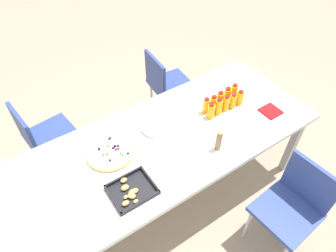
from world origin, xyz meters
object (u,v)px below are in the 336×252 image
at_px(juice_bottle_5, 240,98).
at_px(juice_bottle_6, 233,101).
at_px(juice_bottle_2, 220,99).
at_px(snack_tray, 131,191).
at_px(chair_near_left, 166,83).
at_px(juice_bottle_1, 227,95).
at_px(juice_bottle_0, 234,92).
at_px(fruit_pizza, 110,152).
at_px(party_table, 160,148).
at_px(cardboard_tube, 219,141).
at_px(napkin_stack, 271,111).
at_px(chair_far_left, 294,204).
at_px(chair_near_right, 43,136).
at_px(juice_bottle_9, 211,111).
at_px(juice_bottle_8, 219,107).
at_px(juice_bottle_7, 226,103).
at_px(juice_bottle_3, 214,103).
at_px(juice_bottle_4, 206,106).
at_px(plate_stack, 154,128).

bearing_deg(juice_bottle_5, juice_bottle_6, -3.74).
distance_m(juice_bottle_2, snack_tray, 1.07).
relative_size(chair_near_left, juice_bottle_1, 5.56).
bearing_deg(juice_bottle_0, snack_tray, 15.50).
height_order(fruit_pizza, snack_tray, fruit_pizza).
xyz_separation_m(party_table, cardboard_tube, (-0.32, 0.28, 0.14)).
bearing_deg(napkin_stack, juice_bottle_1, -53.78).
distance_m(party_table, juice_bottle_5, 0.80).
xyz_separation_m(chair_far_left, juice_bottle_0, (-0.21, -0.91, 0.31)).
bearing_deg(chair_near_right, juice_bottle_6, 52.67).
bearing_deg(juice_bottle_9, juice_bottle_8, -178.51).
relative_size(chair_near_left, juice_bottle_7, 5.78).
bearing_deg(juice_bottle_6, juice_bottle_3, -25.14).
relative_size(juice_bottle_1, juice_bottle_4, 1.02).
distance_m(juice_bottle_8, plate_stack, 0.55).
xyz_separation_m(juice_bottle_1, juice_bottle_6, (0.00, 0.07, -0.01)).
distance_m(juice_bottle_6, cardboard_tube, 0.48).
distance_m(juice_bottle_5, juice_bottle_8, 0.22).
xyz_separation_m(chair_far_left, juice_bottle_9, (0.10, -0.84, 0.30)).
relative_size(juice_bottle_3, juice_bottle_8, 0.88).
bearing_deg(fruit_pizza, juice_bottle_5, 174.04).
relative_size(juice_bottle_7, cardboard_tube, 0.84).
relative_size(plate_stack, napkin_stack, 1.32).
height_order(juice_bottle_5, snack_tray, juice_bottle_5).
relative_size(juice_bottle_2, juice_bottle_5, 1.07).
bearing_deg(juice_bottle_2, juice_bottle_0, -178.18).
height_order(juice_bottle_8, fruit_pizza, juice_bottle_8).
relative_size(chair_far_left, cardboard_tube, 4.84).
height_order(juice_bottle_0, juice_bottle_4, juice_bottle_0).
distance_m(party_table, chair_near_left, 1.05).
height_order(chair_near_right, cardboard_tube, cardboard_tube).
relative_size(party_table, juice_bottle_8, 16.58).
bearing_deg(juice_bottle_3, juice_bottle_7, 139.58).
bearing_deg(napkin_stack, cardboard_tube, 5.19).
xyz_separation_m(chair_near_left, cardboard_tube, (0.29, 1.12, 0.32)).
bearing_deg(juice_bottle_2, plate_stack, -6.99).
relative_size(juice_bottle_4, napkin_stack, 0.98).
relative_size(juice_bottle_0, juice_bottle_3, 1.12).
bearing_deg(fruit_pizza, napkin_stack, 165.17).
relative_size(party_table, juice_bottle_9, 17.76).
distance_m(juice_bottle_2, plate_stack, 0.60).
bearing_deg(snack_tray, juice_bottle_7, -165.99).
bearing_deg(snack_tray, juice_bottle_4, -159.74).
height_order(party_table, plate_stack, plate_stack).
relative_size(party_table, chair_far_left, 3.01).
bearing_deg(juice_bottle_0, chair_far_left, 77.26).
bearing_deg(chair_near_right, snack_tray, 8.72).
bearing_deg(cardboard_tube, fruit_pizza, -30.71).
bearing_deg(juice_bottle_9, juice_bottle_2, -156.40).
relative_size(juice_bottle_1, fruit_pizza, 0.43).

